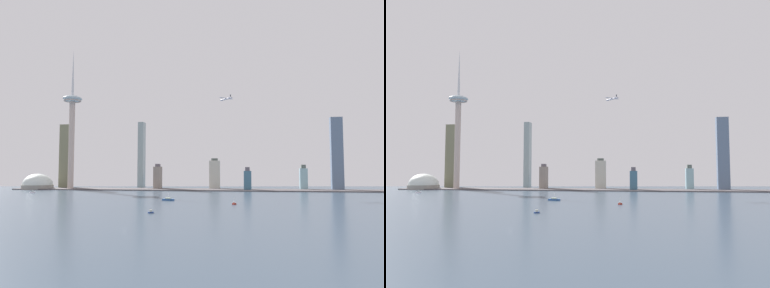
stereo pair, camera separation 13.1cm
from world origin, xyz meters
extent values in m
plane|color=#3A4A5B|center=(0.00, 0.00, 0.00)|extent=(6000.00, 6000.00, 0.00)
cube|color=#544F52|center=(0.00, 536.31, 1.12)|extent=(873.54, 79.10, 2.25)
cylinder|color=beige|center=(-305.48, 521.40, 107.49)|extent=(13.32, 13.32, 214.99)
ellipsoid|color=#A9C1CD|center=(-305.48, 521.40, 214.99)|extent=(44.43, 44.43, 14.64)
torus|color=beige|center=(-305.48, 521.40, 209.87)|extent=(40.69, 40.69, 2.93)
cone|color=silver|center=(-305.48, 521.40, 278.75)|extent=(6.66, 6.66, 112.88)
cylinder|color=gray|center=(-391.64, 527.49, 5.08)|extent=(72.46, 72.46, 10.16)
ellipsoid|color=silver|center=(-391.64, 527.49, 10.16)|extent=(68.84, 68.84, 52.37)
cube|color=#8CB8C3|center=(233.13, 574.81, 24.61)|extent=(16.78, 13.66, 49.21)
cube|color=#546059|center=(233.13, 574.81, 53.46)|extent=(10.07, 8.20, 8.49)
cube|color=beige|center=(28.76, 581.29, 33.97)|extent=(24.96, 17.51, 67.94)
cube|color=#59645C|center=(28.76, 581.29, 70.63)|extent=(14.98, 10.51, 5.37)
cube|color=#93A8A9|center=(-161.97, 618.99, 84.09)|extent=(14.25, 24.87, 168.18)
cube|color=gray|center=(-104.77, 558.02, 26.63)|extent=(15.55, 27.94, 53.26)
cube|color=#645C64|center=(-104.77, 558.02, 56.64)|extent=(9.33, 16.77, 6.76)
cube|color=slate|center=(304.54, 562.95, 82.27)|extent=(25.92, 13.76, 164.53)
cube|color=#3D6983|center=(105.41, 535.12, 21.78)|extent=(16.53, 18.37, 43.57)
cube|color=slate|center=(105.41, 535.12, 47.75)|extent=(9.92, 11.02, 8.36)
cube|color=#737357|center=(-346.12, 577.14, 79.79)|extent=(24.37, 27.99, 159.58)
cube|color=white|center=(-319.98, 391.55, 1.06)|extent=(12.22, 6.89, 2.12)
cube|color=#96A79F|center=(-319.98, 391.55, 2.96)|extent=(5.65, 3.83, 1.69)
cylinder|color=silver|center=(-319.98, 391.55, 6.29)|extent=(0.24, 0.24, 4.96)
cube|color=#AC2A1D|center=(81.98, 206.11, 0.88)|extent=(5.54, 6.95, 1.76)
cube|color=silver|center=(81.98, 206.11, 2.58)|extent=(2.94, 3.38, 1.65)
cylinder|color=silver|center=(81.98, 206.11, 6.48)|extent=(0.24, 0.24, 6.13)
cube|color=#28448B|center=(-4.14, 99.20, 0.70)|extent=(5.62, 5.82, 1.40)
cube|color=silver|center=(-4.14, 99.20, 2.58)|extent=(2.83, 2.89, 2.37)
cube|color=#224E91|center=(-17.65, 256.83, 1.14)|extent=(18.20, 7.91, 2.28)
cube|color=silver|center=(-17.65, 256.83, 3.25)|extent=(8.17, 5.09, 1.94)
cylinder|color=silver|center=(-17.65, 256.83, 7.58)|extent=(0.24, 0.24, 6.71)
cylinder|color=silver|center=(62.82, 437.43, 187.95)|extent=(24.09, 25.35, 3.24)
sphere|color=silver|center=(51.95, 449.00, 187.95)|extent=(3.24, 3.24, 3.24)
cube|color=silver|center=(62.82, 437.43, 189.41)|extent=(26.91, 25.58, 0.50)
cube|color=silver|center=(71.94, 427.72, 188.44)|extent=(10.26, 9.85, 0.40)
cube|color=#2D333D|center=(71.94, 427.72, 192.07)|extent=(2.05, 2.14, 5.00)
camera|label=1|loc=(91.54, -276.57, 45.91)|focal=33.57mm
camera|label=2|loc=(91.67, -276.56, 45.91)|focal=33.57mm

